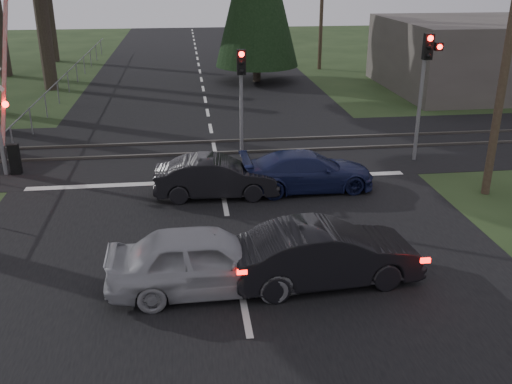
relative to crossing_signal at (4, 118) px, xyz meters
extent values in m
plane|color=#203216|center=(7.27, -9.79, -2.06)|extent=(120.00, 120.00, 0.00)
cube|color=black|center=(7.27, 0.21, -2.05)|extent=(14.00, 100.00, 0.01)
cube|color=black|center=(7.27, 2.21, -2.05)|extent=(120.00, 8.00, 0.01)
cube|color=silver|center=(7.27, -1.59, -2.05)|extent=(13.00, 0.35, 0.00)
cube|color=#59544C|center=(7.27, 1.41, -2.01)|extent=(120.00, 0.12, 0.10)
cube|color=#59544C|center=(7.27, 3.01, -2.01)|extent=(120.00, 0.12, 0.10)
sphere|color=#FF0C07|center=(0.15, -0.14, 0.49)|extent=(0.22, 0.22, 0.22)
cube|color=black|center=(0.12, 0.01, -1.51)|extent=(0.35, 0.25, 1.10)
cube|color=red|center=(0.32, 0.01, 1.94)|extent=(1.16, 0.10, 5.93)
cylinder|color=slate|center=(14.77, -0.19, -0.16)|extent=(0.14, 0.14, 3.80)
cube|color=black|center=(14.77, -0.37, 2.19)|extent=(0.32, 0.24, 0.90)
sphere|color=#FF0C07|center=(14.77, -0.50, 2.49)|extent=(0.20, 0.20, 0.20)
sphere|color=black|center=(14.77, -0.50, 2.19)|extent=(0.18, 0.18, 0.18)
sphere|color=black|center=(14.77, -0.50, 1.89)|extent=(0.18, 0.18, 0.18)
cube|color=black|center=(15.15, -0.37, 2.19)|extent=(0.28, 0.22, 0.28)
sphere|color=#FF0C07|center=(15.15, -0.49, 2.19)|extent=(0.18, 0.18, 0.18)
cylinder|color=slate|center=(8.27, 1.01, -0.46)|extent=(0.14, 0.14, 3.20)
cube|color=black|center=(8.27, 0.83, 1.59)|extent=(0.32, 0.24, 0.90)
sphere|color=#FF0C07|center=(8.27, 0.70, 1.89)|extent=(0.20, 0.20, 0.20)
sphere|color=black|center=(8.27, 0.70, 1.59)|extent=(0.18, 0.18, 0.18)
sphere|color=black|center=(8.27, 0.70, 1.29)|extent=(0.18, 0.18, 0.18)
cylinder|color=#4C3D2D|center=(15.77, -3.79, 2.44)|extent=(0.26, 0.26, 9.00)
cylinder|color=#4C3D2D|center=(15.77, 20.21, 2.44)|extent=(0.26, 0.26, 9.00)
cylinder|color=#473D33|center=(-1.73, 15.21, 0.64)|extent=(0.80, 0.80, 5.40)
cylinder|color=#473D33|center=(-3.73, 26.21, 0.64)|extent=(0.80, 0.80, 5.40)
cylinder|color=#473D33|center=(10.77, 16.21, -1.06)|extent=(0.50, 0.50, 2.00)
cube|color=#59514C|center=(25.27, 12.21, -0.06)|extent=(14.00, 10.00, 4.00)
imported|color=black|center=(9.25, -8.59, -1.33)|extent=(4.50, 1.89, 1.44)
imported|color=#999BA1|center=(6.49, -8.61, -1.30)|extent=(4.46, 1.85, 1.51)
imported|color=#171D45|center=(10.07, -2.72, -1.42)|extent=(4.43, 1.93, 1.27)
imported|color=black|center=(7.07, -2.95, -1.41)|extent=(3.97, 1.53, 1.29)
camera|label=1|loc=(6.22, -19.98, 4.88)|focal=40.00mm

